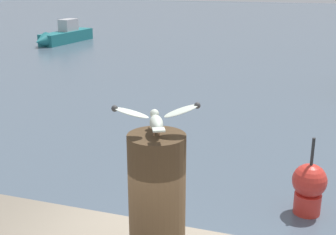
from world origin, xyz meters
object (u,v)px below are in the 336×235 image
Objects in this scene: seagull at (156,118)px; boat_teal at (63,36)px; mooring_post at (157,202)px; channel_buoy at (309,187)px.

boat_teal is at bearing 122.71° from seagull.
mooring_post is 0.63m from seagull.
seagull is (-0.00, 0.00, 0.63)m from mooring_post.
channel_buoy is at bearing 76.09° from seagull.
seagull is 0.43× the size of channel_buoy.
mooring_post is 0.22× the size of boat_teal.
mooring_post is 23.45m from boat_teal.
channel_buoy is (1.07, 4.35, -1.78)m from mooring_post.
seagull is 23.51m from boat_teal.
channel_buoy is at bearing 76.12° from mooring_post.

